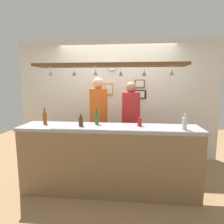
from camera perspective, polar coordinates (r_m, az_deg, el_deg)
ground_plane at (r=3.53m, az=-0.17°, el=-19.63°), size 8.00×8.00×0.00m
back_wall at (r=4.22m, az=1.37°, el=3.56°), size 4.40×0.06×2.60m
bar_counter at (r=2.78m, az=-1.28°, el=-11.85°), size 2.70×0.55×1.03m
overhead_glass_rack at (r=2.83m, az=-0.84°, el=14.00°), size 2.20×0.36×0.04m
hanging_wineglass_far_left at (r=3.00m, az=-18.08°, el=11.13°), size 0.07×0.07×0.13m
hanging_wineglass_left at (r=2.92m, az=-11.34°, el=11.46°), size 0.07×0.07×0.13m
hanging_wineglass_center_left at (r=2.80m, az=-4.98°, el=11.72°), size 0.07×0.07×0.13m
hanging_wineglass_center at (r=2.86m, az=2.68°, el=11.67°), size 0.07×0.07×0.13m
hanging_wineglass_center_right at (r=2.87m, az=9.72°, el=11.56°), size 0.07×0.07×0.13m
hanging_wineglass_right at (r=2.83m, az=17.63°, el=11.33°), size 0.07×0.07×0.13m
person_middle_orange_shirt at (r=3.60m, az=-4.08°, el=-0.89°), size 0.34×0.34×1.78m
person_right_red_shirt at (r=3.56m, az=5.70°, el=-1.86°), size 0.34×0.34×1.70m
bottle_beer_amber_tall at (r=3.17m, az=-19.61°, el=-1.63°), size 0.06×0.06×0.26m
bottle_beer_green_import at (r=2.98m, az=-4.63°, el=-1.73°), size 0.06×0.06×0.26m
bottle_beer_brown_stubby at (r=2.88m, az=-9.39°, el=-2.82°), size 0.07×0.07×0.18m
bottle_soda_clear at (r=2.80m, az=21.08°, el=-3.14°), size 0.06×0.06×0.23m
drink_can at (r=2.87m, az=8.37°, el=-3.02°), size 0.07×0.07×0.12m
picture_frame_crest at (r=4.18m, az=-0.93°, el=6.91°), size 0.18×0.02×0.26m
picture_frame_upper_small at (r=4.16m, az=8.38°, el=8.43°), size 0.22×0.02×0.18m
picture_frame_lower_pair at (r=4.16m, az=8.21°, el=5.29°), size 0.30×0.02×0.18m
wall_clock at (r=4.19m, az=-0.11°, el=13.85°), size 0.22×0.03×0.22m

